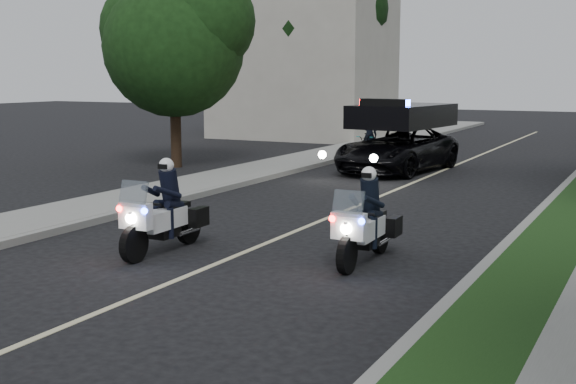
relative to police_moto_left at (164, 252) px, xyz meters
The scene contains 13 objects.
ground 2.87m from the police_moto_left, 63.55° to the right, with size 120.00×120.00×0.00m, color black.
curb_right 9.17m from the police_moto_left, 54.10° to the left, with size 0.20×60.00×0.15m, color gray.
curb_left 7.95m from the police_moto_left, 110.79° to the left, with size 0.20×60.00×0.15m, color gray.
sidewalk_left 8.40m from the police_moto_left, 117.82° to the left, with size 2.00×60.00×0.16m, color gray.
building_far 25.24m from the police_moto_left, 110.42° to the left, with size 8.00×6.00×7.00m, color #A8A396.
lane_marking 7.54m from the police_moto_left, 80.24° to the left, with size 0.12×50.00×0.01m, color #BFB78C.
police_moto_left is the anchor object (origin of this frame).
police_moto_right 3.57m from the police_moto_left, 15.40° to the left, with size 0.66×1.90×1.61m, color white, non-canonical shape.
police_suv 12.57m from the police_moto_left, 90.01° to the left, with size 2.43×5.24×2.55m, color black.
bicycle 14.91m from the police_moto_left, 97.04° to the left, with size 0.63×1.82×0.95m, color black.
cyclist 14.91m from the police_moto_left, 97.04° to the left, with size 0.56×0.37×1.56m, color black.
tree_left_near 12.45m from the police_moto_left, 124.65° to the left, with size 4.73×4.73×7.88m, color #183B13, non-canonical shape.
tree_left_far 24.75m from the police_moto_left, 108.91° to the left, with size 6.08×6.08×10.13m, color black, non-canonical shape.
Camera 1 is at (6.56, -7.85, 3.11)m, focal length 46.36 mm.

